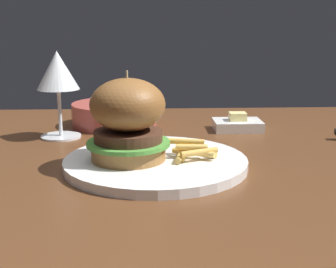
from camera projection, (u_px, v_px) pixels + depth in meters
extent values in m
cube|color=#56331C|center=(169.00, 162.00, 0.80)|extent=(1.43, 0.79, 0.04)
cylinder|color=white|center=(156.00, 163.00, 0.71)|extent=(0.28, 0.28, 0.01)
cylinder|color=#9E6B38|center=(129.00, 152.00, 0.70)|extent=(0.11, 0.11, 0.02)
cylinder|color=#4C9338|center=(128.00, 143.00, 0.69)|extent=(0.12, 0.12, 0.01)
cylinder|color=#4C2D1E|center=(128.00, 136.00, 0.69)|extent=(0.10, 0.10, 0.02)
ellipsoid|color=brown|center=(128.00, 105.00, 0.68)|extent=(0.11, 0.11, 0.08)
cylinder|color=#CCB78C|center=(127.00, 88.00, 0.67)|extent=(0.00, 0.00, 0.05)
cylinder|color=#EABC5B|center=(200.00, 152.00, 0.72)|extent=(0.05, 0.05, 0.01)
cylinder|color=#EABC5B|center=(181.00, 154.00, 0.71)|extent=(0.02, 0.07, 0.01)
cylinder|color=#EABC5B|center=(193.00, 153.00, 0.70)|extent=(0.06, 0.04, 0.01)
cylinder|color=#E0B251|center=(185.00, 152.00, 0.71)|extent=(0.02, 0.07, 0.01)
cylinder|color=#E0B251|center=(200.00, 150.00, 0.73)|extent=(0.05, 0.04, 0.01)
cylinder|color=gold|center=(199.00, 152.00, 0.69)|extent=(0.06, 0.03, 0.01)
cylinder|color=#EABC5B|center=(192.00, 147.00, 0.70)|extent=(0.05, 0.01, 0.01)
cylinder|color=#E0B251|center=(183.00, 141.00, 0.72)|extent=(0.07, 0.02, 0.01)
cylinder|color=silver|center=(61.00, 136.00, 0.89)|extent=(0.08, 0.08, 0.00)
cylinder|color=silver|center=(60.00, 113.00, 0.88)|extent=(0.01, 0.01, 0.09)
cone|color=silver|center=(57.00, 70.00, 0.86)|extent=(0.08, 0.08, 0.07)
cube|color=white|center=(237.00, 125.00, 0.95)|extent=(0.10, 0.07, 0.02)
cube|color=#F4E58C|center=(238.00, 116.00, 0.94)|extent=(0.03, 0.03, 0.02)
cylinder|color=#B24C42|center=(114.00, 114.00, 0.99)|extent=(0.18, 0.18, 0.05)
ellipsoid|color=#4C662D|center=(114.00, 106.00, 0.98)|extent=(0.10, 0.10, 0.02)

